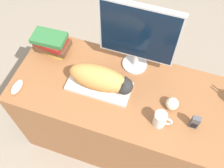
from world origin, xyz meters
The scene contains 9 objects.
desk centered at (0.00, 0.30, 0.37)m, with size 1.40×0.60×0.75m.
keyboard centered at (-0.16, 0.28, 0.76)m, with size 0.39×0.17×0.02m.
cat centered at (-0.14, 0.28, 0.85)m, with size 0.38×0.15×0.16m.
monitor centered at (0.00, 0.51, 1.02)m, with size 0.46×0.16×0.49m.
computer_mouse centered at (-0.62, 0.11, 0.77)m, with size 0.05×0.11×0.04m.
coffee_mug centered at (0.24, 0.16, 0.80)m, with size 0.11×0.07×0.10m.
baseball centered at (0.29, 0.29, 0.79)m, with size 0.08×0.08×0.08m.
phone centered at (0.42, 0.21, 0.80)m, with size 0.04×0.03×0.10m.
book_stack centered at (-0.55, 0.45, 0.82)m, with size 0.23×0.15×0.14m.
Camera 1 is at (0.19, -0.49, 2.11)m, focal length 42.00 mm.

